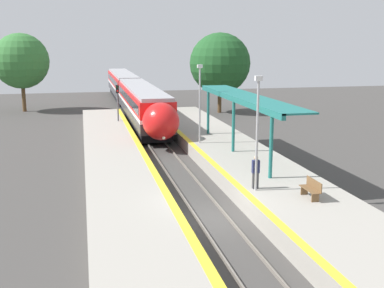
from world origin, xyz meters
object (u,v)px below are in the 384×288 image
(train, at_px, (132,93))
(platform_bench, at_px, (312,188))
(lamppost_near, at_px, (257,126))
(railway_signal, at_px, (118,103))
(lamppost_mid, at_px, (200,99))
(person_waiting, at_px, (256,172))

(train, height_order, platform_bench, train)
(platform_bench, height_order, lamppost_near, lamppost_near)
(platform_bench, distance_m, lamppost_near, 3.86)
(railway_signal, xyz_separation_m, lamppost_mid, (5.00, -11.23, 1.52))
(lamppost_near, bearing_deg, lamppost_mid, 90.00)
(person_waiting, bearing_deg, train, 94.25)
(person_waiting, bearing_deg, lamppost_near, -106.95)
(train, distance_m, lamppost_near, 35.12)
(platform_bench, bearing_deg, lamppost_near, 140.79)
(platform_bench, relative_size, railway_signal, 0.35)
(platform_bench, xyz_separation_m, lamppost_near, (-2.12, 1.73, 2.73))
(lamppost_near, bearing_deg, railway_signal, 102.34)
(lamppost_near, height_order, lamppost_mid, same)
(person_waiting, height_order, railway_signal, railway_signal)
(person_waiting, xyz_separation_m, lamppost_near, (-0.08, -0.28, 2.33))
(lamppost_near, bearing_deg, platform_bench, -39.21)
(person_waiting, height_order, lamppost_near, lamppost_near)
(railway_signal, relative_size, lamppost_near, 0.75)
(person_waiting, relative_size, railway_signal, 0.40)
(platform_bench, height_order, lamppost_mid, lamppost_mid)
(railway_signal, bearing_deg, lamppost_mid, -65.98)
(train, relative_size, railway_signal, 10.87)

